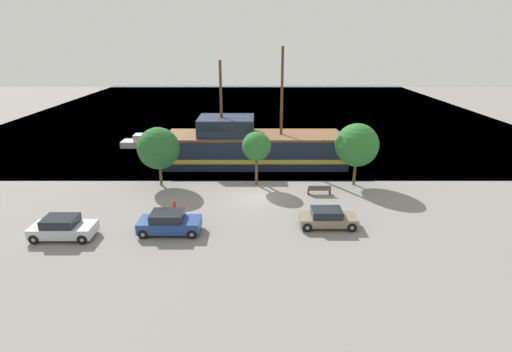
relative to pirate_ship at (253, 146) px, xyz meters
The scene contains 12 objects.
ground_plane 9.83m from the pirate_ship, 87.09° to the right, with size 160.00×160.00×0.00m, color gray.
water_surface 34.43m from the pirate_ship, 89.19° to the left, with size 80.00×80.00×0.00m, color #33566B.
pirate_ship is the anchor object (origin of this frame).
moored_boat_dockside 14.69m from the pirate_ship, 151.16° to the left, with size 7.06×2.08×1.56m.
parked_car_curb_front 17.19m from the pirate_ship, 108.96° to the right, with size 4.24×1.99×1.55m.
parked_car_curb_mid 21.17m from the pirate_ship, 126.56° to the right, with size 4.13×1.95×1.53m.
parked_car_curb_rear 16.31m from the pirate_ship, 70.12° to the right, with size 4.07×1.82×1.38m.
fire_hydrant 13.76m from the pirate_ship, 116.09° to the right, with size 0.42×0.25×0.76m.
bench_promenade_east 10.90m from the pirate_ship, 56.95° to the right, with size 1.98×0.45×0.85m.
tree_row_east 10.79m from the pirate_ship, 141.08° to the right, with size 3.76×3.76×5.38m.
tree_row_mideast 6.91m from the pirate_ship, 85.98° to the right, with size 2.62×2.62×4.99m.
tree_row_midwest 11.68m from the pirate_ship, 34.86° to the right, with size 3.88×3.88×5.71m.
Camera 1 is at (-0.06, -31.55, 12.86)m, focal length 28.00 mm.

